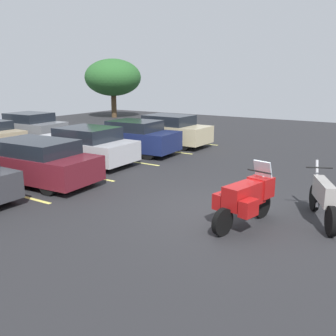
{
  "coord_description": "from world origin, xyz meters",
  "views": [
    {
      "loc": [
        -8.15,
        -3.77,
        3.32
      ],
      "look_at": [
        0.85,
        2.0,
        0.7
      ],
      "focal_mm": 39.88,
      "sensor_mm": 36.0,
      "label": 1
    }
  ],
  "objects": [
    {
      "name": "car_maroon",
      "position": [
        -0.69,
        6.28,
        0.69
      ],
      "size": [
        2.04,
        4.94,
        1.39
      ],
      "color": "maroon",
      "rests_on": "ground"
    },
    {
      "name": "car_navy",
      "position": [
        4.76,
        6.56,
        0.72
      ],
      "size": [
        2.02,
        4.64,
        1.46
      ],
      "color": "navy",
      "rests_on": "ground"
    },
    {
      "name": "motorcycle_second",
      "position": [
        0.75,
        -2.35,
        0.58
      ],
      "size": [
        2.12,
        1.04,
        1.3
      ],
      "color": "black",
      "rests_on": "ground"
    },
    {
      "name": "car_far_grey",
      "position": [
        4.53,
        13.34,
        0.73
      ],
      "size": [
        2.15,
        4.43,
        1.48
      ],
      "color": "slate",
      "rests_on": "ground"
    },
    {
      "name": "car_champagne",
      "position": [
        7.32,
        6.27,
        0.75
      ],
      "size": [
        1.89,
        4.56,
        1.51
      ],
      "color": "#C1B289",
      "rests_on": "ground"
    },
    {
      "name": "parking_stripes",
      "position": [
        -0.54,
        6.63,
        0.0
      ],
      "size": [
        18.49,
        5.19,
        0.01
      ],
      "color": "#EAE066",
      "rests_on": "ground"
    },
    {
      "name": "tree_center_right",
      "position": [
        16.04,
        17.13,
        3.27
      ],
      "size": [
        4.61,
        4.61,
        4.78
      ],
      "color": "#4C3823",
      "rests_on": "ground"
    },
    {
      "name": "car_silver",
      "position": [
        2.12,
        6.81,
        0.7
      ],
      "size": [
        2.0,
        4.54,
        1.45
      ],
      "color": "#B7B7BC",
      "rests_on": "ground"
    },
    {
      "name": "motorcycle_touring",
      "position": [
        -0.4,
        -0.92,
        0.67
      ],
      "size": [
        2.11,
        1.04,
        1.42
      ],
      "color": "black",
      "rests_on": "ground"
    },
    {
      "name": "ground",
      "position": [
        0.0,
        0.0,
        -0.05
      ],
      "size": [
        44.0,
        44.0,
        0.1
      ],
      "primitive_type": "cube",
      "color": "#262628"
    }
  ]
}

